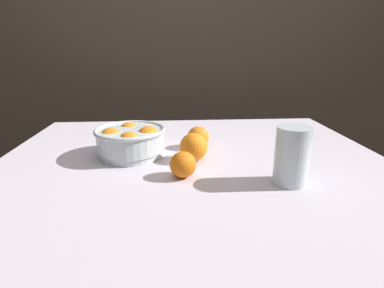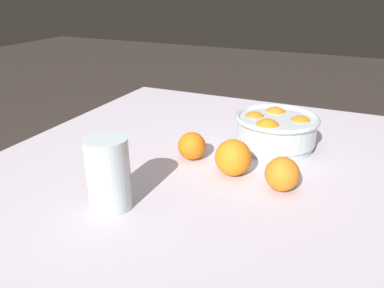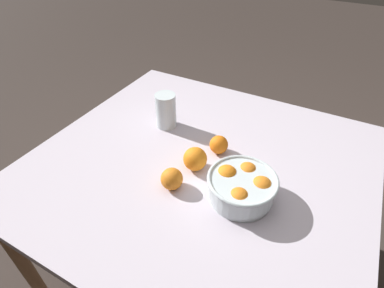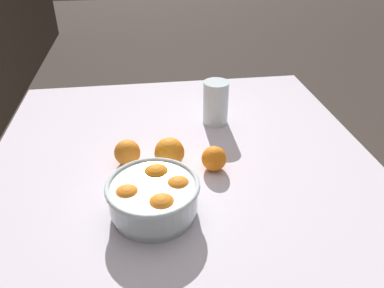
{
  "view_description": "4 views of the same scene",
  "coord_description": "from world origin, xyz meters",
  "px_view_note": "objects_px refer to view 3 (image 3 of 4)",
  "views": [
    {
      "loc": [
        -0.06,
        -0.8,
        1.04
      ],
      "look_at": [
        -0.01,
        -0.05,
        0.8
      ],
      "focal_mm": 28.0,
      "sensor_mm": 36.0,
      "label": 1
    },
    {
      "loc": [
        0.73,
        0.27,
        1.12
      ],
      "look_at": [
        0.04,
        -0.04,
        0.79
      ],
      "focal_mm": 35.0,
      "sensor_mm": 36.0,
      "label": 2
    },
    {
      "loc": [
        -0.36,
        0.73,
        1.45
      ],
      "look_at": [
        0.03,
        0.01,
        0.8
      ],
      "focal_mm": 28.0,
      "sensor_mm": 36.0,
      "label": 3
    },
    {
      "loc": [
        -0.86,
        0.1,
        1.33
      ],
      "look_at": [
        -0.01,
        -0.02,
        0.79
      ],
      "focal_mm": 35.0,
      "sensor_mm": 36.0,
      "label": 4
    }
  ],
  "objects_px": {
    "orange_loose_front": "(219,145)",
    "orange_loose_aside": "(196,159)",
    "fruit_bowl": "(242,186)",
    "orange_loose_near_bowl": "(172,179)",
    "juice_glass": "(166,112)"
  },
  "relations": [
    {
      "from": "orange_loose_near_bowl",
      "to": "orange_loose_aside",
      "type": "bearing_deg",
      "value": -103.59
    },
    {
      "from": "fruit_bowl",
      "to": "orange_loose_front",
      "type": "xyz_separation_m",
      "value": [
        0.15,
        -0.17,
        -0.02
      ]
    },
    {
      "from": "orange_loose_front",
      "to": "orange_loose_aside",
      "type": "height_order",
      "value": "orange_loose_aside"
    },
    {
      "from": "fruit_bowl",
      "to": "juice_glass",
      "type": "bearing_deg",
      "value": -28.31
    },
    {
      "from": "orange_loose_near_bowl",
      "to": "orange_loose_aside",
      "type": "xyz_separation_m",
      "value": [
        -0.03,
        -0.12,
        0.01
      ]
    },
    {
      "from": "fruit_bowl",
      "to": "orange_loose_aside",
      "type": "xyz_separation_m",
      "value": [
        0.19,
        -0.05,
        -0.01
      ]
    },
    {
      "from": "fruit_bowl",
      "to": "orange_loose_front",
      "type": "bearing_deg",
      "value": -47.73
    },
    {
      "from": "orange_loose_near_bowl",
      "to": "orange_loose_aside",
      "type": "relative_size",
      "value": 0.88
    },
    {
      "from": "orange_loose_near_bowl",
      "to": "orange_loose_aside",
      "type": "distance_m",
      "value": 0.12
    },
    {
      "from": "juice_glass",
      "to": "orange_loose_near_bowl",
      "type": "bearing_deg",
      "value": 125.07
    },
    {
      "from": "orange_loose_front",
      "to": "orange_loose_aside",
      "type": "xyz_separation_m",
      "value": [
        0.03,
        0.12,
        0.01
      ]
    },
    {
      "from": "juice_glass",
      "to": "orange_loose_near_bowl",
      "type": "xyz_separation_m",
      "value": [
        -0.2,
        0.29,
        -0.03
      ]
    },
    {
      "from": "fruit_bowl",
      "to": "juice_glass",
      "type": "xyz_separation_m",
      "value": [
        0.42,
        -0.23,
        0.02
      ]
    },
    {
      "from": "fruit_bowl",
      "to": "orange_loose_front",
      "type": "distance_m",
      "value": 0.23
    },
    {
      "from": "fruit_bowl",
      "to": "orange_loose_aside",
      "type": "bearing_deg",
      "value": -15.46
    }
  ]
}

